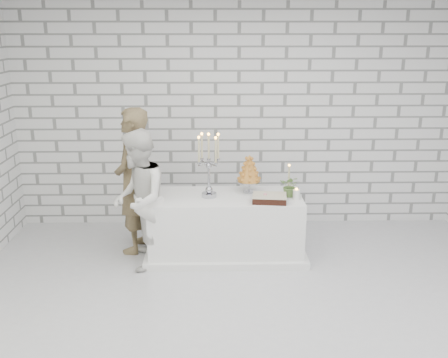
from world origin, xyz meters
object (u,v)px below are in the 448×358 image
groom (133,181)px  candelabra (209,165)px  cake_table (226,225)px  croquembouche (249,174)px  bride (139,200)px

groom → candelabra: 0.97m
candelabra → cake_table: bearing=7.9°
cake_table → groom: size_ratio=1.01×
groom → croquembouche: (1.40, -0.04, 0.10)m
croquembouche → groom: bearing=178.5°
groom → bride: bearing=25.0°
croquembouche → bride: bearing=-161.6°
bride → groom: bearing=-167.9°
cake_table → croquembouche: 0.69m
candelabra → croquembouche: (0.48, 0.17, -0.15)m
cake_table → croquembouche: croquembouche is taller
cake_table → groom: 1.24m
candelabra → bride: bearing=-162.3°
bride → croquembouche: bearing=105.0°
cake_table → bride: bearing=-164.2°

